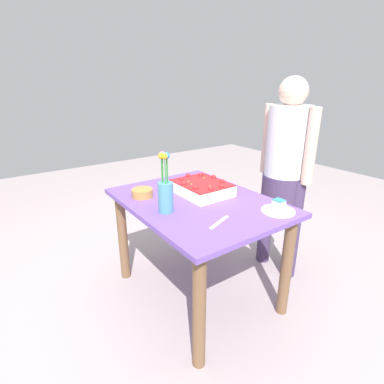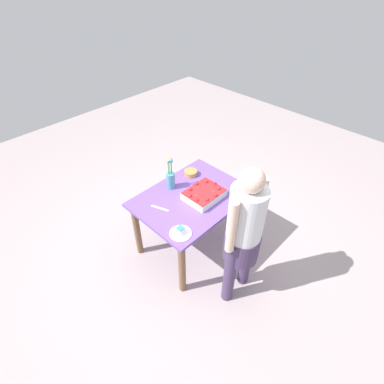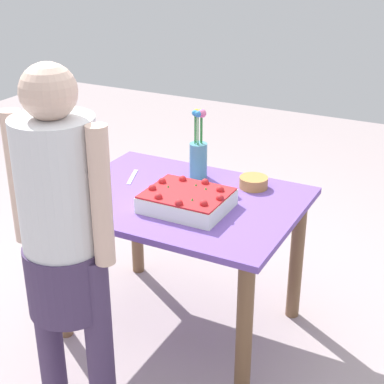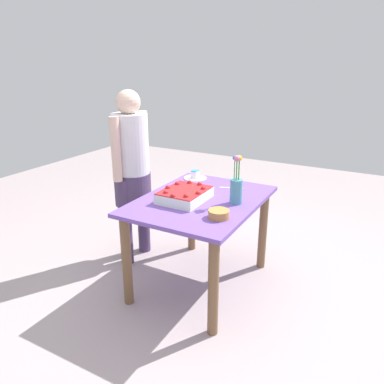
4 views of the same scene
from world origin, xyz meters
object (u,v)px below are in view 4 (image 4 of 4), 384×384
Objects in this scene: serving_plate_with_slice at (195,176)px; cake_knife at (231,188)px; sheet_cake at (185,195)px; person_standing at (132,167)px; flower_vase at (236,187)px; fruit_bowl at (219,214)px.

serving_plate_with_slice reaches higher than cake_knife.
serving_plate_with_slice is (-0.51, -0.18, -0.02)m from sheet_cake.
person_standing reaches higher than serving_plate_with_slice.
flower_vase reaches higher than serving_plate_with_slice.
person_standing reaches higher than sheet_cake.
flower_vase is 2.55× the size of fruit_bowl.
sheet_cake is 0.46m from cake_knife.
serving_plate_with_slice is 0.67m from flower_vase.
person_standing is at bearing -5.16° from cake_knife.
flower_vase is (0.38, 0.54, 0.11)m from serving_plate_with_slice.
serving_plate_with_slice is at bearing -159.99° from sheet_cake.
sheet_cake is at bearing 44.42° from cake_knife.
cake_knife is at bearing 76.98° from serving_plate_with_slice.
serving_plate_with_slice is 1.41× the size of fruit_bowl.
sheet_cake reaches higher than serving_plate_with_slice.
serving_plate_with_slice is at bearing 35.46° from person_standing.
serving_plate_with_slice reaches higher than fruit_bowl.
cake_knife is at bearing 15.47° from person_standing.
serving_plate_with_slice is at bearing -125.36° from flower_vase.
cake_knife is at bearing -151.40° from flower_vase.
person_standing is (0.23, -0.82, 0.12)m from cake_knife.
cake_knife is (-0.42, 0.19, -0.04)m from sheet_cake.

